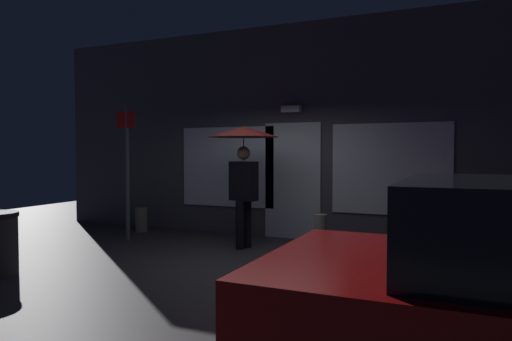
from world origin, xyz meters
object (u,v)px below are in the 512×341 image
at_px(sidewalk_bollard, 321,234).
at_px(sidewalk_bollard_2, 141,220).
at_px(street_sign_post, 127,165).
at_px(person_with_umbrella, 244,151).

height_order(sidewalk_bollard, sidewalk_bollard_2, sidewalk_bollard).
xyz_separation_m(street_sign_post, sidewalk_bollard, (3.59, 0.35, -1.09)).
bearing_deg(street_sign_post, sidewalk_bollard_2, 113.42).
bearing_deg(sidewalk_bollard_2, street_sign_post, -66.58).
distance_m(person_with_umbrella, sidewalk_bollard_2, 3.08).
height_order(person_with_umbrella, sidewalk_bollard, person_with_umbrella).
bearing_deg(sidewalk_bollard_2, sidewalk_bollard, -7.72).
distance_m(street_sign_post, sidewalk_bollard, 3.76).
bearing_deg(sidewalk_bollard, person_with_umbrella, -175.06).
bearing_deg(person_with_umbrella, sidewalk_bollard_2, -1.25).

